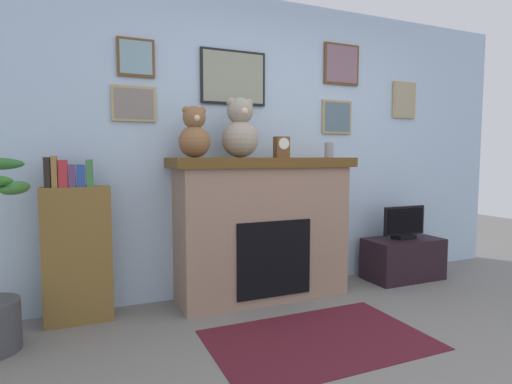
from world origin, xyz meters
The scene contains 10 objects.
back_wall centered at (0.00, 2.00, 1.31)m, with size 5.20×0.15×2.60m.
fireplace centered at (-0.31, 1.70, 0.61)m, with size 1.55×0.53×1.20m.
bookshelf centered at (-1.76, 1.74, 0.55)m, with size 0.47×0.16×1.21m.
tv_stand centered at (1.20, 1.64, 0.20)m, with size 0.75×0.40×0.40m, color black.
television centered at (1.20, 1.64, 0.55)m, with size 0.48×0.14×0.32m.
area_rug centered at (-0.31, 0.79, 0.00)m, with size 1.43×0.91×0.01m, color #4E1622.
candle_jar centered at (0.34, 1.68, 1.27)m, with size 0.08×0.08×0.14m, color gray.
mantel_clock centered at (-0.14, 1.68, 1.29)m, with size 0.12×0.09×0.18m.
teddy_bear_brown centered at (-0.89, 1.68, 1.38)m, with size 0.25×0.25×0.40m.
teddy_bear_grey centered at (-0.51, 1.68, 1.42)m, with size 0.30×0.30×0.48m.
Camera 1 is at (-1.72, -1.45, 1.21)m, focal length 28.83 mm.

